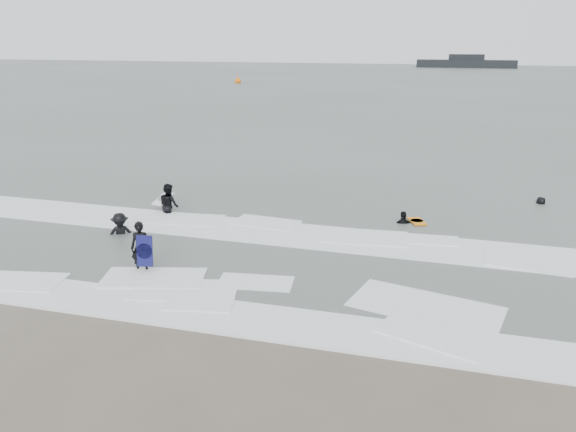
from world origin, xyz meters
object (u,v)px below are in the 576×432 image
(surfer_centre, at_px, (143,273))
(surfer_wading, at_px, (170,214))
(vessel_horizon, at_px, (466,63))
(surfer_right_near, at_px, (403,224))
(surfer_breaker, at_px, (121,236))
(surfer_right_far, at_px, (541,205))
(buoy, at_px, (238,81))

(surfer_centre, bearing_deg, surfer_wading, 97.32)
(vessel_horizon, bearing_deg, surfer_wading, -95.37)
(surfer_centre, xyz_separation_m, surfer_right_near, (7.34, 7.21, 0.00))
(surfer_breaker, bearing_deg, surfer_right_near, -10.44)
(surfer_right_near, bearing_deg, surfer_wading, -9.80)
(surfer_centre, relative_size, surfer_right_near, 1.01)
(surfer_wading, xyz_separation_m, surfer_right_near, (9.49, 1.37, 0.00))
(surfer_right_far, bearing_deg, surfer_wading, -30.44)
(surfer_breaker, xyz_separation_m, surfer_right_far, (15.46, 8.82, 0.00))
(surfer_centre, bearing_deg, surfer_right_near, 31.55)
(surfer_right_far, height_order, buoy, buoy)
(buoy, bearing_deg, surfer_breaker, -71.97)
(surfer_right_far, bearing_deg, surfer_centre, -9.45)
(surfer_centre, bearing_deg, surfer_breaker, 119.20)
(surfer_breaker, bearing_deg, surfer_right_far, -4.45)
(surfer_centre, distance_m, surfer_right_far, 17.38)
(surfer_centre, relative_size, vessel_horizon, 0.07)
(surfer_right_far, xyz_separation_m, vessel_horizon, (-2.33, 129.36, 1.24))
(surfer_right_near, xyz_separation_m, vessel_horizon, (3.21, 133.83, 1.24))
(surfer_breaker, distance_m, buoy, 75.48)
(surfer_breaker, xyz_separation_m, surfer_right_near, (9.92, 4.35, 0.00))
(surfer_right_near, distance_m, surfer_right_far, 7.11)
(vessel_horizon, bearing_deg, surfer_right_near, -91.37)
(buoy, bearing_deg, surfer_right_near, -63.73)
(surfer_centre, height_order, buoy, buoy)
(buoy, xyz_separation_m, vessel_horizon, (36.48, 66.41, 0.83))
(surfer_breaker, distance_m, surfer_right_far, 17.80)
(surfer_centre, xyz_separation_m, buoy, (-25.94, 74.62, 0.42))
(surfer_centre, height_order, surfer_wading, surfer_wading)
(surfer_breaker, xyz_separation_m, buoy, (-23.36, 71.77, 0.42))
(surfer_breaker, relative_size, surfer_right_near, 1.03)
(buoy, bearing_deg, surfer_right_far, -58.34)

